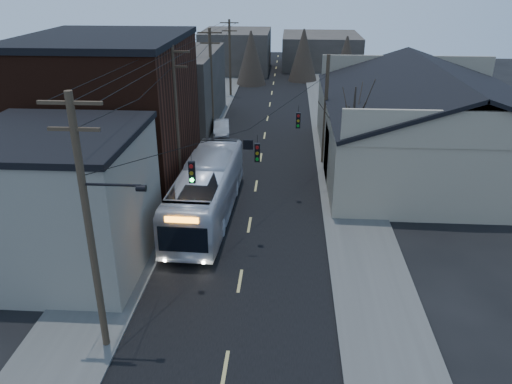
% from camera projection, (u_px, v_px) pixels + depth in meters
% --- Properties ---
extents(road_surface, '(9.00, 110.00, 0.02)m').
position_uv_depth(road_surface, '(263.00, 142.00, 44.77)').
color(road_surface, black).
rests_on(road_surface, ground).
extents(sidewalk_left, '(4.00, 110.00, 0.12)m').
position_uv_depth(sidewalk_left, '(192.00, 140.00, 45.14)').
color(sidewalk_left, '#474744').
rests_on(sidewalk_left, ground).
extents(sidewalk_right, '(4.00, 110.00, 0.12)m').
position_uv_depth(sidewalk_right, '(336.00, 143.00, 44.35)').
color(sidewalk_right, '#474744').
rests_on(sidewalk_right, ground).
extents(building_clapboard, '(8.00, 8.00, 7.00)m').
position_uv_depth(building_clapboard, '(61.00, 204.00, 24.74)').
color(building_clapboard, slate).
rests_on(building_clapboard, ground).
extents(building_brick, '(10.00, 12.00, 10.00)m').
position_uv_depth(building_brick, '(111.00, 115.00, 34.23)').
color(building_brick, black).
rests_on(building_brick, ground).
extents(building_left_far, '(9.00, 14.00, 7.00)m').
position_uv_depth(building_left_far, '(171.00, 88.00, 49.41)').
color(building_left_far, '#37322C').
rests_on(building_left_far, ground).
extents(warehouse, '(16.16, 20.60, 7.73)m').
position_uv_depth(warehouse, '(429.00, 133.00, 38.32)').
color(warehouse, gray).
rests_on(warehouse, ground).
extents(building_far_left, '(10.00, 12.00, 6.00)m').
position_uv_depth(building_far_left, '(236.00, 51.00, 75.86)').
color(building_far_left, '#37322C').
rests_on(building_far_left, ground).
extents(building_far_right, '(12.00, 14.00, 5.00)m').
position_uv_depth(building_far_right, '(320.00, 50.00, 79.83)').
color(building_far_right, '#37322C').
rests_on(building_far_right, ground).
extents(bare_tree, '(0.40, 0.40, 7.20)m').
position_uv_depth(bare_tree, '(352.00, 140.00, 33.79)').
color(bare_tree, black).
rests_on(bare_tree, ground).
extents(utility_lines, '(11.24, 45.28, 10.50)m').
position_uv_depth(utility_lines, '(219.00, 103.00, 37.61)').
color(utility_lines, '#382B1E').
rests_on(utility_lines, ground).
extents(bus, '(3.34, 12.64, 3.50)m').
position_uv_depth(bus, '(206.00, 191.00, 30.50)').
color(bus, silver).
rests_on(bus, ground).
extents(parked_car, '(1.96, 4.23, 1.34)m').
position_uv_depth(parked_car, '(221.00, 128.00, 46.58)').
color(parked_car, '#97999E').
rests_on(parked_car, ground).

